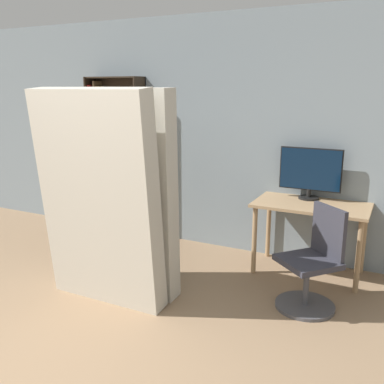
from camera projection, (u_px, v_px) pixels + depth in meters
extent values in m
cube|color=gray|center=(201.00, 134.00, 5.08)|extent=(8.00, 0.06, 2.70)
cube|color=tan|center=(311.00, 205.00, 4.32)|extent=(1.13, 0.63, 0.03)
cylinder|color=tan|center=(254.00, 240.00, 4.41)|extent=(0.05, 0.05, 0.72)
cylinder|color=tan|center=(358.00, 257.00, 3.97)|extent=(0.05, 0.05, 0.72)
cylinder|color=tan|center=(268.00, 226.00, 4.85)|extent=(0.05, 0.05, 0.72)
cylinder|color=tan|center=(364.00, 240.00, 4.42)|extent=(0.05, 0.05, 0.72)
cylinder|color=black|center=(308.00, 198.00, 4.51)|extent=(0.21, 0.21, 0.02)
cylinder|color=black|center=(309.00, 193.00, 4.50)|extent=(0.04, 0.04, 0.09)
cube|color=black|center=(310.00, 169.00, 4.44)|extent=(0.64, 0.02, 0.45)
cube|color=#0A1E38|center=(310.00, 169.00, 4.44)|extent=(0.62, 0.03, 0.42)
cylinder|color=#4C4C51|center=(305.00, 305.00, 3.79)|extent=(0.52, 0.52, 0.03)
cylinder|color=#4C4C51|center=(306.00, 284.00, 3.74)|extent=(0.05, 0.05, 0.38)
cube|color=#33333D|center=(308.00, 262.00, 3.69)|extent=(0.62, 0.62, 0.05)
cube|color=#33333D|center=(329.00, 231.00, 3.70)|extent=(0.32, 0.29, 0.45)
cube|color=#2D2319|center=(95.00, 156.00, 5.67)|extent=(0.02, 0.25, 2.02)
cube|color=#2D2319|center=(142.00, 160.00, 5.35)|extent=(0.02, 0.25, 2.02)
cube|color=#2D2319|center=(123.00, 156.00, 5.61)|extent=(0.76, 0.02, 2.02)
cube|color=#2D2319|center=(121.00, 231.00, 5.75)|extent=(0.72, 0.22, 0.02)
cube|color=#2D2319|center=(119.00, 203.00, 5.65)|extent=(0.72, 0.22, 0.02)
cube|color=#2D2319|center=(118.00, 173.00, 5.56)|extent=(0.72, 0.22, 0.02)
cube|color=#2D2319|center=(117.00, 142.00, 5.46)|extent=(0.72, 0.22, 0.02)
cube|color=#2D2319|center=(115.00, 110.00, 5.37)|extent=(0.72, 0.22, 0.02)
cube|color=#2D2319|center=(114.00, 77.00, 5.27)|extent=(0.72, 0.22, 0.02)
cube|color=#287A38|center=(101.00, 218.00, 5.88)|extent=(0.03, 0.14, 0.24)
cube|color=gold|center=(100.00, 217.00, 5.81)|extent=(0.04, 0.14, 0.32)
cube|color=#232328|center=(104.00, 219.00, 5.81)|extent=(0.03, 0.15, 0.27)
cube|color=orange|center=(107.00, 219.00, 5.82)|extent=(0.02, 0.16, 0.27)
cube|color=gold|center=(110.00, 218.00, 5.81)|extent=(0.04, 0.16, 0.31)
cube|color=silver|center=(110.00, 219.00, 5.75)|extent=(0.02, 0.15, 0.31)
cube|color=silver|center=(113.00, 221.00, 5.77)|extent=(0.02, 0.15, 0.25)
cube|color=gold|center=(114.00, 219.00, 5.73)|extent=(0.02, 0.14, 0.32)
cube|color=gold|center=(98.00, 188.00, 5.74)|extent=(0.03, 0.14, 0.32)
cube|color=#7A2D84|center=(102.00, 188.00, 5.75)|extent=(0.04, 0.14, 0.32)
cube|color=#287A38|center=(103.00, 191.00, 5.73)|extent=(0.04, 0.18, 0.24)
cube|color=orange|center=(106.00, 190.00, 5.74)|extent=(0.02, 0.15, 0.26)
cube|color=orange|center=(108.00, 189.00, 5.72)|extent=(0.03, 0.13, 0.30)
cube|color=#1E4C9E|center=(109.00, 192.00, 5.70)|extent=(0.02, 0.18, 0.23)
cube|color=orange|center=(111.00, 188.00, 5.67)|extent=(0.03, 0.18, 0.35)
cube|color=silver|center=(97.00, 160.00, 5.67)|extent=(0.02, 0.18, 0.26)
cube|color=#1E4C9E|center=(99.00, 159.00, 5.67)|extent=(0.02, 0.18, 0.30)
cube|color=gold|center=(99.00, 162.00, 5.62)|extent=(0.04, 0.13, 0.24)
cube|color=orange|center=(102.00, 161.00, 5.63)|extent=(0.02, 0.17, 0.25)
cube|color=#1E4C9E|center=(104.00, 161.00, 5.62)|extent=(0.02, 0.17, 0.26)
cube|color=#232328|center=(105.00, 162.00, 5.60)|extent=(0.02, 0.15, 0.24)
cube|color=#287A38|center=(94.00, 127.00, 5.55)|extent=(0.02, 0.18, 0.34)
cube|color=gold|center=(98.00, 128.00, 5.57)|extent=(0.04, 0.15, 0.31)
cube|color=silver|center=(98.00, 128.00, 5.51)|extent=(0.03, 0.12, 0.33)
cube|color=teal|center=(102.00, 131.00, 5.53)|extent=(0.03, 0.14, 0.24)
cube|color=orange|center=(103.00, 129.00, 5.49)|extent=(0.04, 0.15, 0.30)
cube|color=#1E4C9E|center=(108.00, 130.00, 5.51)|extent=(0.02, 0.13, 0.27)
cube|color=red|center=(92.00, 97.00, 5.46)|extent=(0.03, 0.16, 0.30)
cube|color=orange|center=(95.00, 98.00, 5.46)|extent=(0.03, 0.17, 0.28)
cube|color=brown|center=(98.00, 95.00, 5.45)|extent=(0.02, 0.17, 0.35)
cube|color=gold|center=(100.00, 98.00, 5.46)|extent=(0.02, 0.13, 0.28)
cube|color=beige|center=(99.00, 201.00, 3.67)|extent=(1.13, 0.36, 1.90)
cube|color=beige|center=(154.00, 209.00, 3.43)|extent=(0.01, 0.36, 1.86)
cube|color=beige|center=(120.00, 193.00, 3.93)|extent=(1.13, 0.25, 1.89)
cube|color=beige|center=(173.00, 200.00, 3.69)|extent=(0.01, 0.25, 1.86)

